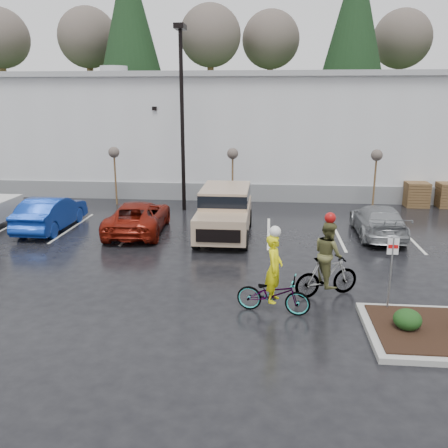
# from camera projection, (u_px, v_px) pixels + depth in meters

# --- Properties ---
(ground) EXTENTS (120.00, 120.00, 0.00)m
(ground) POSITION_uv_depth(u_px,v_px,m) (250.00, 311.00, 13.34)
(ground) COLOR black
(ground) RESTS_ON ground
(warehouse) EXTENTS (60.50, 15.50, 7.20)m
(warehouse) POSITION_uv_depth(u_px,v_px,m) (263.00, 129.00, 33.53)
(warehouse) COLOR silver
(warehouse) RESTS_ON ground
(wooded_ridge) EXTENTS (80.00, 25.00, 6.00)m
(wooded_ridge) POSITION_uv_depth(u_px,v_px,m) (266.00, 121.00, 55.82)
(wooded_ridge) COLOR #1F3616
(wooded_ridge) RESTS_ON ground
(lamppost) EXTENTS (0.50, 1.00, 9.22)m
(lamppost) POSITION_uv_depth(u_px,v_px,m) (182.00, 100.00, 23.76)
(lamppost) COLOR black
(lamppost) RESTS_ON ground
(sapling_west) EXTENTS (0.60, 0.60, 3.20)m
(sapling_west) POSITION_uv_depth(u_px,v_px,m) (114.00, 155.00, 25.85)
(sapling_west) COLOR #47311C
(sapling_west) RESTS_ON ground
(sapling_mid) EXTENTS (0.60, 0.60, 3.20)m
(sapling_mid) POSITION_uv_depth(u_px,v_px,m) (233.00, 157.00, 25.26)
(sapling_mid) COLOR #47311C
(sapling_mid) RESTS_ON ground
(sapling_east) EXTENTS (0.60, 0.60, 3.20)m
(sapling_east) POSITION_uv_depth(u_px,v_px,m) (377.00, 158.00, 24.58)
(sapling_east) COLOR #47311C
(sapling_east) RESTS_ON ground
(pallet_stack_a) EXTENTS (1.20, 1.20, 1.35)m
(pallet_stack_a) POSITION_uv_depth(u_px,v_px,m) (416.00, 194.00, 25.85)
(pallet_stack_a) COLOR #47311C
(pallet_stack_a) RESTS_ON ground
(shrub_a) EXTENTS (0.70, 0.70, 0.52)m
(shrub_a) POSITION_uv_depth(u_px,v_px,m) (407.00, 319.00, 11.91)
(shrub_a) COLOR black
(shrub_a) RESTS_ON curb_island
(fire_lane_sign) EXTENTS (0.30, 0.05, 2.20)m
(fire_lane_sign) POSITION_uv_depth(u_px,v_px,m) (391.00, 266.00, 12.82)
(fire_lane_sign) COLOR gray
(fire_lane_sign) RESTS_ON ground
(car_blue) EXTENTS (1.65, 4.62, 1.52)m
(car_blue) POSITION_uv_depth(u_px,v_px,m) (51.00, 213.00, 21.36)
(car_blue) COLOR #0D2F94
(car_blue) RESTS_ON ground
(car_red) EXTENTS (2.61, 5.13, 1.39)m
(car_red) POSITION_uv_depth(u_px,v_px,m) (138.00, 217.00, 20.93)
(car_red) COLOR maroon
(car_red) RESTS_ON ground
(suv_tan) EXTENTS (2.20, 5.10, 2.06)m
(suv_tan) POSITION_uv_depth(u_px,v_px,m) (224.00, 213.00, 20.21)
(suv_tan) COLOR tan
(suv_tan) RESTS_ON ground
(car_far_silver) EXTENTS (1.95, 4.67, 1.35)m
(car_far_silver) POSITION_uv_depth(u_px,v_px,m) (378.00, 221.00, 20.36)
(car_far_silver) COLOR #95999C
(car_far_silver) RESTS_ON ground
(cyclist_hivis) EXTENTS (2.16, 1.10, 2.50)m
(cyclist_hivis) POSITION_uv_depth(u_px,v_px,m) (274.00, 287.00, 13.06)
(cyclist_hivis) COLOR #3F3F44
(cyclist_hivis) RESTS_ON ground
(cyclist_olive) EXTENTS (2.07, 1.33, 2.60)m
(cyclist_olive) POSITION_uv_depth(u_px,v_px,m) (327.00, 267.00, 14.11)
(cyclist_olive) COLOR #3F3F44
(cyclist_olive) RESTS_ON ground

